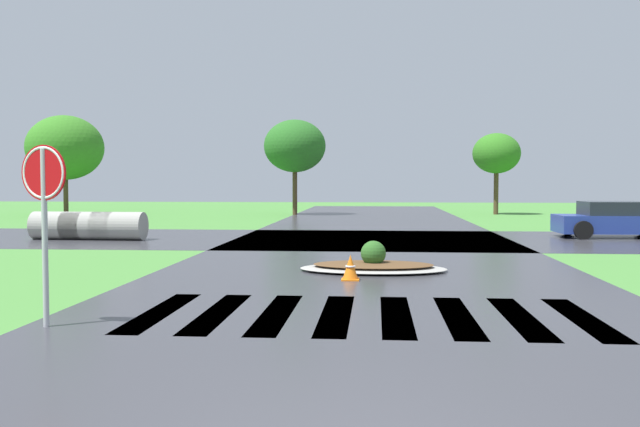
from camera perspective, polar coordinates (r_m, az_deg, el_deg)
asphalt_roadway at (r=15.09m, az=4.07°, el=-4.93°), size 9.43×80.00×0.01m
asphalt_cross_road at (r=23.77m, az=4.28°, el=-2.14°), size 90.00×8.48×0.01m
crosswalk_stripes at (r=10.45m, az=3.82°, el=-8.34°), size 6.75×3.27×0.01m
stop_sign at (r=10.12m, az=-21.82°, el=1.66°), size 0.73×0.26×2.50m
median_island at (r=15.41m, az=4.42°, el=-4.28°), size 3.26×1.81×0.68m
car_blue_compact at (r=26.59m, az=23.07°, el=-0.53°), size 3.99×2.13×1.28m
drainage_pipe_stack at (r=24.88m, az=-18.57°, el=-0.96°), size 3.95×1.11×0.96m
traffic_cone at (r=13.99m, az=2.53°, el=-4.53°), size 0.36×0.36×0.52m
background_treeline at (r=40.92m, az=-4.87°, el=5.28°), size 43.21×6.04×5.89m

